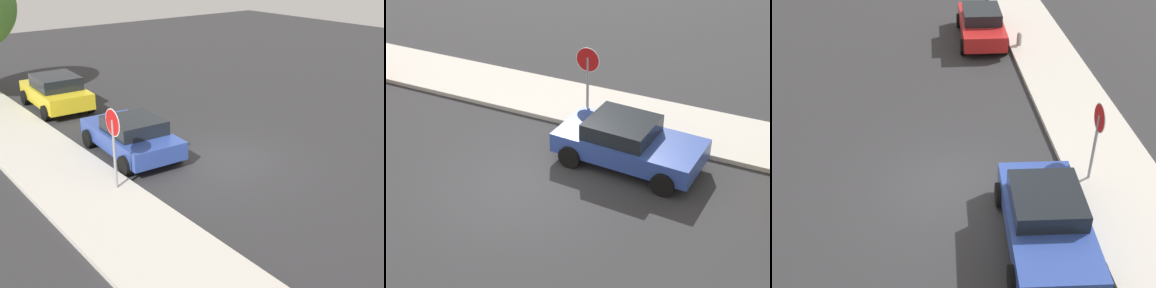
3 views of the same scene
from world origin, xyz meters
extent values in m
plane|color=#2D2D30|center=(0.00, 0.00, 0.00)|extent=(60.00, 60.00, 0.00)
cube|color=beige|center=(0.00, 4.76, 0.07)|extent=(32.00, 2.68, 0.14)
cylinder|color=gray|center=(0.16, 3.97, 1.07)|extent=(0.08, 0.08, 2.14)
cylinder|color=white|center=(0.16, 3.97, 2.07)|extent=(0.77, 0.03, 0.77)
cylinder|color=red|center=(0.16, 3.97, 2.07)|extent=(0.72, 0.04, 0.72)
cube|color=#2D479E|center=(2.25, 2.23, 0.59)|extent=(4.11, 2.08, 0.56)
cube|color=black|center=(2.00, 2.25, 1.09)|extent=(1.87, 1.73, 0.45)
cylinder|color=black|center=(3.66, 3.08, 0.32)|extent=(0.65, 0.26, 0.64)
cylinder|color=black|center=(3.56, 1.23, 0.32)|extent=(0.65, 0.26, 0.64)
cylinder|color=black|center=(0.94, 3.24, 0.32)|extent=(0.65, 0.26, 0.64)
cylinder|color=black|center=(0.84, 1.38, 0.32)|extent=(0.65, 0.26, 0.64)
cube|color=yellow|center=(8.52, 2.17, 0.63)|extent=(4.03, 2.08, 0.65)
cube|color=black|center=(8.35, 2.18, 1.21)|extent=(2.08, 1.76, 0.53)
cylinder|color=black|center=(9.90, 3.04, 0.32)|extent=(0.65, 0.25, 0.64)
cylinder|color=black|center=(9.80, 1.16, 0.32)|extent=(0.65, 0.25, 0.64)
cylinder|color=black|center=(7.23, 3.18, 0.32)|extent=(0.65, 0.25, 0.64)
cylinder|color=black|center=(7.13, 1.30, 0.32)|extent=(0.65, 0.25, 0.64)
camera|label=1|loc=(-10.66, 9.68, 6.31)|focal=45.00mm
camera|label=2|loc=(6.93, -10.77, 8.98)|focal=55.00mm
camera|label=3|loc=(10.08, -0.50, 8.50)|focal=45.00mm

